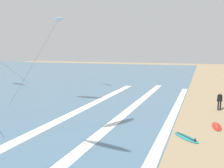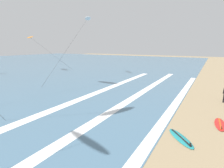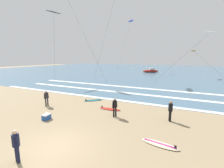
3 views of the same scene
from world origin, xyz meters
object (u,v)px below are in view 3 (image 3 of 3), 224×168
object	(u,v)px
surfboard_left_pile	(160,144)
surfboard_right_spare	(93,100)
kite_blue_high_left	(131,21)
offshore_boat	(151,71)
cooler_box	(46,117)
surfer_left_near	(170,109)
kite_white_low_near	(211,32)
surfer_right_near	(115,106)
surfboard_foreground_flat	(110,109)
kite_orange_high_right	(194,51)
kite_black_far_right	(54,13)
surfer_left_far	(16,143)
surfer_foreground_main	(46,97)

from	to	relation	value
surfboard_left_pile	surfboard_right_spare	world-z (taller)	same
kite_blue_high_left	offshore_boat	xyz separation A→B (m)	(7.88, -1.99, -16.53)
surfboard_left_pile	cooler_box	distance (m)	8.61
surfer_left_near	kite_white_low_near	world-z (taller)	kite_white_low_near
kite_blue_high_left	cooler_box	world-z (taller)	kite_blue_high_left
surfer_right_near	surfer_left_near	bearing A→B (deg)	13.58
surfer_right_near	offshore_boat	bearing A→B (deg)	97.03
surfboard_foreground_flat	kite_blue_high_left	world-z (taller)	kite_blue_high_left
surfboard_right_spare	surfer_left_near	bearing A→B (deg)	-15.34
surfboard_foreground_flat	surfboard_right_spare	size ratio (longest dim) A/B	1.08
surfboard_right_spare	kite_orange_high_right	distance (m)	30.94
kite_black_far_right	offshore_boat	size ratio (longest dim) A/B	2.54
cooler_box	surfboard_left_pile	bearing A→B (deg)	1.03
surfer_left_far	surfboard_foreground_flat	xyz separation A→B (m)	(0.69, 8.35, -0.91)
surfboard_foreground_flat	surfboard_left_pile	distance (m)	6.53
surfer_right_near	kite_black_far_right	distance (m)	25.61
surfer_left_far	kite_blue_high_left	distance (m)	52.19
surfer_foreground_main	surfer_left_far	xyz separation A→B (m)	(5.47, -6.53, 0.00)
surfer_left_far	cooler_box	world-z (taller)	surfer_left_far
surfboard_left_pile	offshore_boat	bearing A→B (deg)	101.82
kite_blue_high_left	kite_orange_high_right	size ratio (longest dim) A/B	2.27
surfer_right_near	kite_black_far_right	bearing A→B (deg)	146.17
surfboard_right_spare	kite_white_low_near	distance (m)	22.34
surfer_left_far	surfer_foreground_main	bearing A→B (deg)	129.95
surfboard_right_spare	kite_orange_high_right	bearing A→B (deg)	68.84
surfer_left_near	kite_black_far_right	size ratio (longest dim) A/B	0.12
kite_black_far_right	surfboard_left_pile	bearing A→B (deg)	-33.80
surfer_left_near	kite_orange_high_right	bearing A→B (deg)	85.18
surfboard_foreground_flat	offshore_boat	size ratio (longest dim) A/B	0.39
kite_white_low_near	surfer_left_far	bearing A→B (deg)	-111.26
surfer_left_near	cooler_box	distance (m)	9.64
surfboard_foreground_flat	cooler_box	bearing A→B (deg)	-129.62
kite_orange_high_right	surfboard_left_pile	bearing A→B (deg)	-94.68
surfer_right_near	surfboard_left_pile	size ratio (longest dim) A/B	0.74
surfboard_left_pile	surfboard_foreground_flat	bearing A→B (deg)	141.42
surfer_right_near	kite_blue_high_left	xyz separation A→B (m)	(-12.76, 41.51, 16.13)
surfboard_right_spare	cooler_box	bearing A→B (deg)	-94.47
surfer_foreground_main	surfer_left_near	distance (m)	11.57
surfer_right_near	surfer_foreground_main	bearing A→B (deg)	-177.08
surfer_foreground_main	surfer_left_near	world-z (taller)	same
offshore_boat	cooler_box	distance (m)	42.30
surfer_foreground_main	surfboard_right_spare	xyz separation A→B (m)	(3.14, 3.67, -0.91)
surfer_foreground_main	offshore_boat	size ratio (longest dim) A/B	0.30
surfboard_foreground_flat	surfboard_left_pile	world-z (taller)	same
surfboard_left_pile	surfer_left_near	bearing A→B (deg)	86.49
kite_white_low_near	surfer_right_near	bearing A→B (deg)	-113.38
surfer_foreground_main	kite_blue_high_left	xyz separation A→B (m)	(-5.44, 41.89, 16.13)
kite_white_low_near	kite_black_far_right	bearing A→B (deg)	-165.48
surfer_right_near	surfboard_left_pile	world-z (taller)	surfer_right_near
surfer_foreground_main	surfer_left_far	bearing A→B (deg)	-50.05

